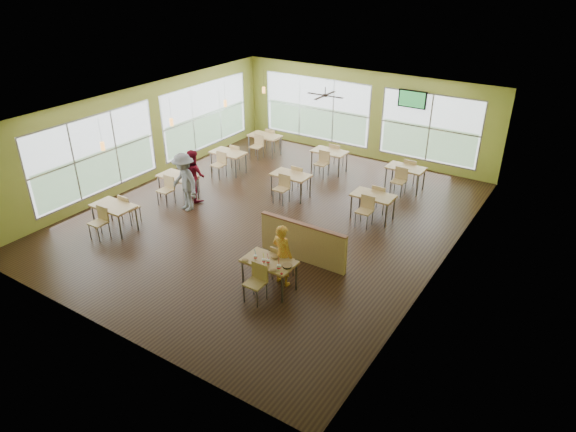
# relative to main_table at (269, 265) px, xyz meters

# --- Properties ---
(room) EXTENTS (12.00, 12.04, 3.20)m
(room) POSITION_rel_main_table_xyz_m (-2.00, 3.00, 0.97)
(room) COLOR black
(room) RESTS_ON ground
(window_bays) EXTENTS (9.24, 10.24, 2.38)m
(window_bays) POSITION_rel_main_table_xyz_m (-4.65, 6.08, 0.85)
(window_bays) COLOR white
(window_bays) RESTS_ON room
(main_table) EXTENTS (1.22, 1.52, 0.87)m
(main_table) POSITION_rel_main_table_xyz_m (0.00, 0.00, 0.00)
(main_table) COLOR #DBBA76
(main_table) RESTS_ON floor
(half_wall_divider) EXTENTS (2.40, 0.14, 1.04)m
(half_wall_divider) POSITION_rel_main_table_xyz_m (0.00, 1.45, -0.11)
(half_wall_divider) COLOR #DBBA76
(half_wall_divider) RESTS_ON floor
(dining_tables) EXTENTS (6.92, 8.72, 0.87)m
(dining_tables) POSITION_rel_main_table_xyz_m (-3.05, 4.71, -0.00)
(dining_tables) COLOR #DBBA76
(dining_tables) RESTS_ON floor
(pendant_lights) EXTENTS (0.11, 7.31, 0.86)m
(pendant_lights) POSITION_rel_main_table_xyz_m (-5.20, 3.68, 1.82)
(pendant_lights) COLOR #2D2119
(pendant_lights) RESTS_ON ceiling
(ceiling_fan) EXTENTS (1.25, 1.25, 0.29)m
(ceiling_fan) POSITION_rel_main_table_xyz_m (-2.00, 6.00, 2.32)
(ceiling_fan) COLOR #2D2119
(ceiling_fan) RESTS_ON ceiling
(tv_backwall) EXTENTS (1.00, 0.07, 0.60)m
(tv_backwall) POSITION_rel_main_table_xyz_m (-0.20, 8.90, 1.82)
(tv_backwall) COLOR black
(tv_backwall) RESTS_ON wall_back
(man_plaid) EXTENTS (0.60, 0.44, 1.52)m
(man_plaid) POSITION_rel_main_table_xyz_m (0.13, 0.35, 0.13)
(man_plaid) COLOR #D95C18
(man_plaid) RESTS_ON floor
(patron_maroon) EXTENTS (0.94, 0.83, 1.62)m
(patron_maroon) POSITION_rel_main_table_xyz_m (-4.69, 2.69, 0.18)
(patron_maroon) COLOR maroon
(patron_maroon) RESTS_ON floor
(patron_grey) EXTENTS (1.29, 0.95, 1.78)m
(patron_grey) POSITION_rel_main_table_xyz_m (-4.42, 2.01, 0.26)
(patron_grey) COLOR slate
(patron_grey) RESTS_ON floor
(cup_blue) EXTENTS (0.08, 0.08, 0.30)m
(cup_blue) POSITION_rel_main_table_xyz_m (-0.29, -0.13, 0.18)
(cup_blue) COLOR white
(cup_blue) RESTS_ON main_table
(cup_yellow) EXTENTS (0.08, 0.08, 0.30)m
(cup_yellow) POSITION_rel_main_table_xyz_m (-0.04, -0.15, 0.18)
(cup_yellow) COLOR white
(cup_yellow) RESTS_ON main_table
(cup_red_near) EXTENTS (0.09, 0.09, 0.31)m
(cup_red_near) POSITION_rel_main_table_xyz_m (0.06, -0.13, 0.18)
(cup_red_near) COLOR white
(cup_red_near) RESTS_ON main_table
(cup_red_far) EXTENTS (0.10, 0.10, 0.35)m
(cup_red_far) POSITION_rel_main_table_xyz_m (0.40, -0.20, 0.19)
(cup_red_far) COLOR white
(cup_red_far) RESTS_ON main_table
(food_basket) EXTENTS (0.24, 0.24, 0.05)m
(food_basket) POSITION_rel_main_table_xyz_m (0.49, -0.01, 0.15)
(food_basket) COLOR black
(food_basket) RESTS_ON main_table
(ketchup_cup) EXTENTS (0.05, 0.05, 0.02)m
(ketchup_cup) POSITION_rel_main_table_xyz_m (0.53, -0.30, 0.13)
(ketchup_cup) COLOR #B0181E
(ketchup_cup) RESTS_ON main_table
(wrapper_left) EXTENTS (0.18, 0.17, 0.04)m
(wrapper_left) POSITION_rel_main_table_xyz_m (-0.44, -0.30, 0.14)
(wrapper_left) COLOR #AA7A52
(wrapper_left) RESTS_ON main_table
(wrapper_mid) EXTENTS (0.22, 0.20, 0.05)m
(wrapper_mid) POSITION_rel_main_table_xyz_m (0.04, 0.17, 0.14)
(wrapper_mid) COLOR #AA7A52
(wrapper_mid) RESTS_ON main_table
(wrapper_right) EXTENTS (0.18, 0.17, 0.04)m
(wrapper_right) POSITION_rel_main_table_xyz_m (0.31, -0.30, 0.14)
(wrapper_right) COLOR #AA7A52
(wrapper_right) RESTS_ON main_table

